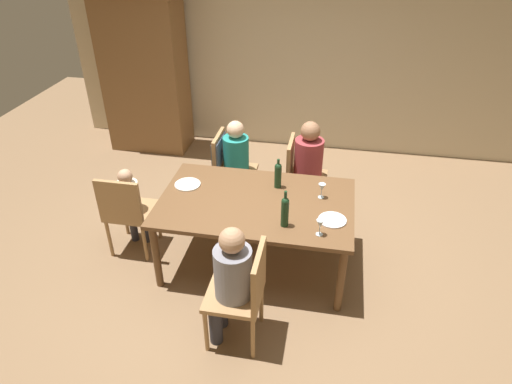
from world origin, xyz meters
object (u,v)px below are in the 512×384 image
at_px(wine_glass_near_left, 320,224).
at_px(wine_glass_centre, 322,188).
at_px(chair_near, 244,290).
at_px(dinner_plate_host, 332,220).
at_px(chair_far_right, 300,173).
at_px(dinner_plate_guest_left, 188,184).
at_px(wine_bottle_tall_green, 285,211).
at_px(wine_bottle_dark_red, 278,174).
at_px(chair_left_end, 126,209).
at_px(person_man_bearded, 238,159).
at_px(chair_far_left, 226,161).
at_px(armoire_cabinet, 145,73).
at_px(dining_table, 256,207).
at_px(person_woman_host, 230,278).
at_px(person_man_guest, 311,163).
at_px(person_child_small, 131,201).

bearing_deg(wine_glass_near_left, wine_glass_centre, 92.20).
bearing_deg(chair_near, dinner_plate_host, -39.17).
xyz_separation_m(chair_far_right, wine_glass_centre, (0.27, -0.78, 0.31)).
bearing_deg(dinner_plate_guest_left, wine_bottle_tall_green, -25.15).
height_order(wine_bottle_dark_red, dinner_plate_host, wine_bottle_dark_red).
xyz_separation_m(chair_left_end, wine_bottle_dark_red, (1.45, 0.37, 0.34)).
distance_m(chair_left_end, wine_glass_near_left, 1.96).
bearing_deg(chair_far_right, dinner_plate_guest_left, -52.46).
bearing_deg(chair_left_end, person_man_bearded, 49.01).
relative_size(chair_far_right, wine_glass_near_left, 6.17).
distance_m(chair_near, chair_far_left, 2.01).
bearing_deg(dinner_plate_guest_left, armoire_cabinet, 120.75).
bearing_deg(armoire_cabinet, chair_far_left, -42.86).
height_order(dining_table, chair_left_end, chair_left_end).
bearing_deg(wine_glass_centre, person_woman_host, -118.77).
bearing_deg(person_man_bearded, person_man_guest, 90.00).
bearing_deg(wine_bottle_dark_red, person_man_guest, 67.83).
distance_m(dinner_plate_host, dinner_plate_guest_left, 1.47).
xyz_separation_m(chair_left_end, dinner_plate_host, (2.01, -0.10, 0.21)).
relative_size(dinner_plate_host, dinner_plate_guest_left, 0.97).
bearing_deg(dinner_plate_host, wine_glass_centre, 108.84).
relative_size(armoire_cabinet, person_man_bearded, 1.99).
bearing_deg(person_woman_host, wine_bottle_tall_green, -28.22).
bearing_deg(armoire_cabinet, chair_far_right, -30.45).
distance_m(chair_far_left, person_man_bearded, 0.16).
bearing_deg(chair_left_end, chair_near, -32.24).
distance_m(armoire_cabinet, chair_left_end, 2.58).
bearing_deg(wine_glass_near_left, person_man_guest, 97.63).
height_order(person_child_small, wine_glass_near_left, person_child_small).
distance_m(person_man_guest, wine_glass_centre, 0.82).
bearing_deg(person_man_guest, person_man_bearded, -90.00).
height_order(wine_bottle_tall_green, dinner_plate_guest_left, wine_bottle_tall_green).
distance_m(person_woman_host, person_man_bearded, 1.94).
xyz_separation_m(chair_far_right, wine_glass_near_left, (0.29, -1.36, 0.31)).
bearing_deg(person_woman_host, person_man_guest, -13.56).
bearing_deg(person_man_guest, wine_bottle_tall_green, -5.52).
bearing_deg(chair_near, dining_table, 5.22).
relative_size(armoire_cabinet, person_child_small, 2.33).
bearing_deg(wine_glass_centre, person_child_small, -175.42).
xyz_separation_m(chair_near, wine_glass_centre, (0.51, 1.13, 0.31)).
height_order(chair_far_right, person_man_guest, person_man_guest).
bearing_deg(chair_far_left, wine_glass_near_left, 40.28).
distance_m(person_woman_host, dinner_plate_host, 1.08).
relative_size(person_child_small, wine_glass_centre, 6.28).
bearing_deg(chair_near, chair_far_right, -7.00).
relative_size(chair_left_end, wine_bottle_dark_red, 3.01).
distance_m(person_child_small, wine_glass_near_left, 1.97).
distance_m(person_child_small, wine_bottle_tall_green, 1.67).
xyz_separation_m(person_child_small, wine_glass_near_left, (1.91, -0.43, 0.28)).
xyz_separation_m(dining_table, wine_bottle_dark_red, (0.16, 0.29, 0.21)).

